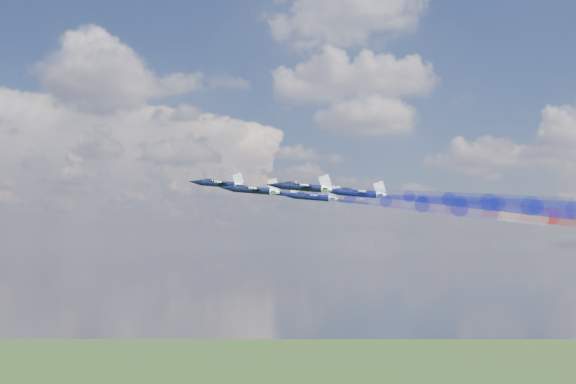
{
  "coord_description": "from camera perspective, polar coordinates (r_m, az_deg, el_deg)",
  "views": [
    {
      "loc": [
        -24.23,
        -132.51,
        136.32
      ],
      "look_at": [
        -16.27,
        19.75,
        148.12
      ],
      "focal_mm": 43.0,
      "sensor_mm": 36.0,
      "label": 1
    }
  ],
  "objects": [
    {
      "name": "jet_center_third",
      "position": [
        153.03,
        1.95,
        -0.41
      ],
      "size": [
        15.42,
        13.23,
        5.15
      ],
      "primitive_type": null,
      "rotation": [
        0.09,
        -0.04,
        1.37
      ],
      "color": "black"
    },
    {
      "name": "trail_inner_left",
      "position": [
        142.63,
        8.09,
        -0.73
      ],
      "size": [
        44.57,
        13.21,
        8.59
      ],
      "primitive_type": null,
      "rotation": [
        0.09,
        -0.04,
        1.37
      ],
      "color": "#1924DA"
    },
    {
      "name": "trail_rear_left",
      "position": [
        143.74,
        16.97,
        -0.98
      ],
      "size": [
        44.57,
        13.21,
        8.59
      ],
      "primitive_type": null,
      "rotation": [
        0.09,
        -0.04,
        1.37
      ],
      "color": "#1924DA"
    },
    {
      "name": "jet_outer_left",
      "position": [
        133.9,
        1.14,
        0.39
      ],
      "size": [
        15.42,
        13.23,
        5.15
      ],
      "primitive_type": null,
      "rotation": [
        0.09,
        -0.04,
        1.37
      ],
      "color": "black"
    },
    {
      "name": "trail_center_third",
      "position": [
        152.37,
        12.46,
        -1.24
      ],
      "size": [
        44.57,
        13.21,
        8.59
      ],
      "primitive_type": null,
      "rotation": [
        0.09,
        -0.04,
        1.37
      ],
      "color": "white"
    },
    {
      "name": "jet_inner_right",
      "position": [
        162.02,
        -1.11,
        -0.01
      ],
      "size": [
        15.42,
        13.23,
        5.15
      ],
      "primitive_type": null,
      "rotation": [
        0.09,
        -0.04,
        1.37
      ],
      "color": "black"
    },
    {
      "name": "jet_inner_left",
      "position": [
        145.59,
        -2.99,
        0.16
      ],
      "size": [
        15.42,
        13.23,
        5.15
      ],
      "primitive_type": null,
      "rotation": [
        0.09,
        -0.04,
        1.37
      ],
      "color": "black"
    },
    {
      "name": "trail_rear_right",
      "position": [
        161.03,
        15.78,
        -1.48
      ],
      "size": [
        44.57,
        13.21,
        8.59
      ],
      "primitive_type": null,
      "rotation": [
        0.09,
        -0.04,
        1.37
      ],
      "color": "red"
    },
    {
      "name": "jet_lead",
      "position": [
        157.33,
        -5.77,
        0.68
      ],
      "size": [
        15.42,
        13.23,
        5.15
      ],
      "primitive_type": null,
      "rotation": [
        0.09,
        -0.04,
        1.37
      ],
      "color": "black"
    },
    {
      "name": "trail_outer_left",
      "position": [
        133.18,
        13.17,
        -0.56
      ],
      "size": [
        44.57,
        13.21,
        8.59
      ],
      "primitive_type": null,
      "rotation": [
        0.09,
        -0.04,
        1.37
      ],
      "color": "#1924DA"
    },
    {
      "name": "jet_rear_left",
      "position": [
        142.38,
        5.76,
        -0.1
      ],
      "size": [
        15.42,
        13.23,
        5.15
      ],
      "primitive_type": null,
      "rotation": [
        0.09,
        -0.04,
        1.37
      ],
      "color": "black"
    },
    {
      "name": "trail_inner_right",
      "position": [
        159.71,
        8.84,
        -0.8
      ],
      "size": [
        44.57,
        13.21,
        8.59
      ],
      "primitive_type": null,
      "rotation": [
        0.09,
        -0.04,
        1.37
      ],
      "color": "red"
    },
    {
      "name": "jet_outer_right",
      "position": [
        171.05,
        2.54,
        -0.32
      ],
      "size": [
        15.42,
        13.23,
        5.15
      ],
      "primitive_type": null,
      "rotation": [
        0.09,
        -0.04,
        1.37
      ],
      "color": "black"
    },
    {
      "name": "trail_outer_right",
      "position": [
        170.4,
        11.94,
        -1.07
      ],
      "size": [
        44.57,
        13.21,
        8.59
      ],
      "primitive_type": null,
      "rotation": [
        0.09,
        -0.04,
        1.37
      ],
      "color": "red"
    },
    {
      "name": "trail_lead",
      "position": [
        152.79,
        4.45,
        -0.13
      ],
      "size": [
        44.57,
        13.21,
        8.59
      ],
      "primitive_type": null,
      "rotation": [
        0.09,
        -0.04,
        1.37
      ],
      "color": "white"
    },
    {
      "name": "jet_rear_right",
      "position": [
        159.93,
        5.78,
        -0.7
      ],
      "size": [
        15.42,
        13.23,
        5.15
      ],
      "primitive_type": null,
      "rotation": [
        0.09,
        -0.04,
        1.37
      ],
      "color": "black"
    }
  ]
}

